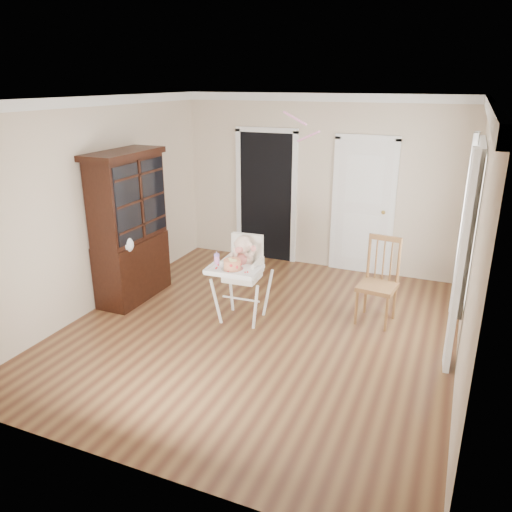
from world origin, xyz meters
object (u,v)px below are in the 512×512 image
at_px(cake, 232,264).
at_px(sippy_cup, 217,258).
at_px(china_cabinet, 130,227).
at_px(dining_chair, 378,284).
at_px(high_chair, 242,269).

xyz_separation_m(cake, sippy_cup, (-0.25, 0.09, 0.01)).
distance_m(china_cabinet, dining_chair, 3.34).
relative_size(cake, dining_chair, 0.24).
distance_m(high_chair, china_cabinet, 1.71).
bearing_deg(cake, dining_chair, 29.12).
relative_size(china_cabinet, dining_chair, 1.88).
height_order(china_cabinet, dining_chair, china_cabinet).
xyz_separation_m(high_chair, china_cabinet, (-1.68, 0.06, 0.33)).
relative_size(sippy_cup, dining_chair, 0.15).
bearing_deg(china_cabinet, cake, -10.57).
distance_m(high_chair, cake, 0.29).
height_order(high_chair, sippy_cup, high_chair).
bearing_deg(high_chair, cake, -95.48).
height_order(high_chair, china_cabinet, china_cabinet).
relative_size(high_chair, china_cabinet, 0.55).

